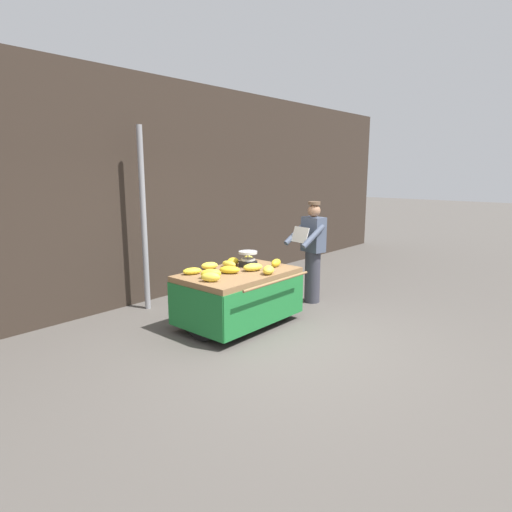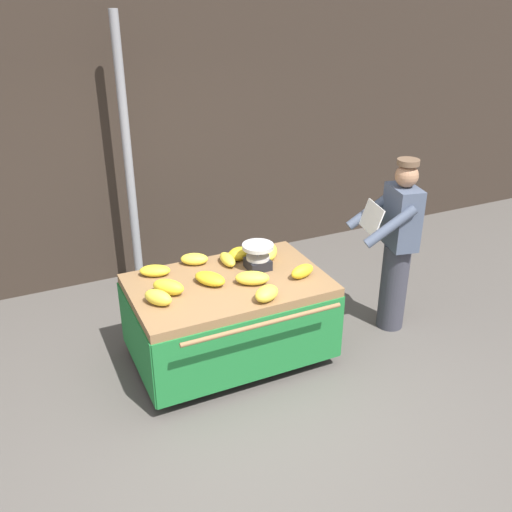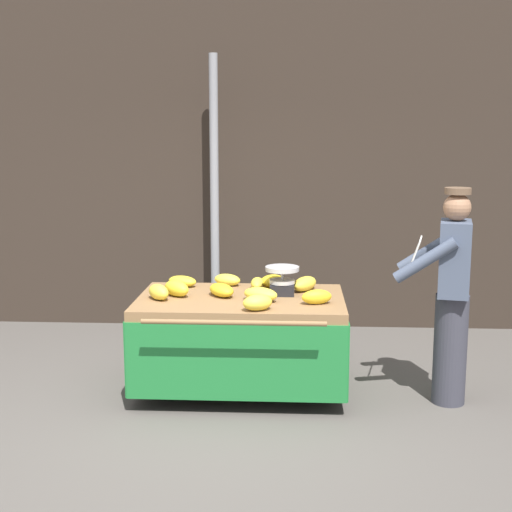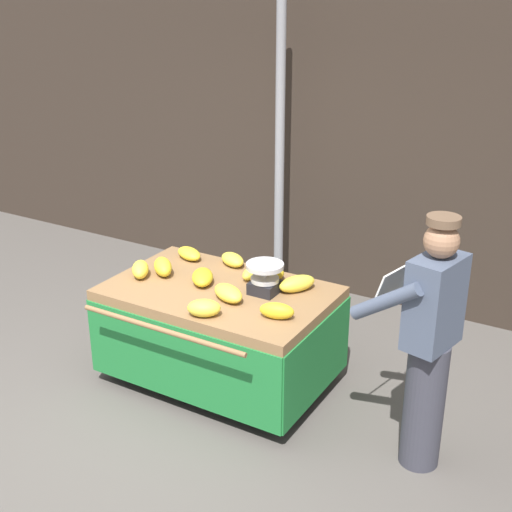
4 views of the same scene
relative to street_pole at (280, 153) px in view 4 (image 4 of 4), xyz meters
name	(u,v)px [view 4 (image 4 of 4)]	position (x,y,z in m)	size (l,w,h in m)	color
ground_plane	(135,435)	(0.26, -2.56, -1.45)	(60.00, 60.00, 0.00)	#514C47
back_wall	(329,101)	(0.26, 0.48, 0.43)	(16.00, 0.24, 3.76)	#332821
street_pole	(280,153)	(0.00, 0.00, 0.00)	(0.09, 0.09, 2.90)	gray
banana_cart	(219,314)	(0.40, -1.66, -0.86)	(1.70, 1.27, 0.80)	olive
weighing_scale	(265,278)	(0.73, -1.55, -0.53)	(0.28, 0.28, 0.24)	black
banana_bunch_0	(202,277)	(0.24, -1.65, -0.59)	(0.16, 0.29, 0.11)	gold
banana_bunch_1	(140,269)	(-0.26, -1.78, -0.58)	(0.13, 0.25, 0.12)	yellow
banana_bunch_2	(189,254)	(-0.14, -1.29, -0.60)	(0.15, 0.27, 0.09)	yellow
banana_bunch_3	(228,293)	(0.56, -1.79, -0.59)	(0.16, 0.29, 0.11)	yellow
banana_bunch_4	(277,311)	(1.01, -1.87, -0.59)	(0.11, 0.24, 0.12)	gold
banana_bunch_5	(163,267)	(-0.13, -1.66, -0.58)	(0.14, 0.27, 0.13)	yellow
banana_bunch_6	(271,272)	(0.65, -1.32, -0.59)	(0.16, 0.21, 0.12)	gold
banana_bunch_7	(233,260)	(0.24, -1.23, -0.60)	(0.14, 0.25, 0.10)	yellow
banana_bunch_8	(204,308)	(0.55, -2.09, -0.59)	(0.15, 0.23, 0.12)	yellow
banana_bunch_9	(297,284)	(0.92, -1.40, -0.59)	(0.14, 0.30, 0.12)	yellow
banana_bunch_10	(253,272)	(0.51, -1.36, -0.60)	(0.11, 0.25, 0.10)	yellow
vendor_person	(428,344)	(2.05, -1.82, -0.57)	(0.65, 0.60, 1.71)	#383842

